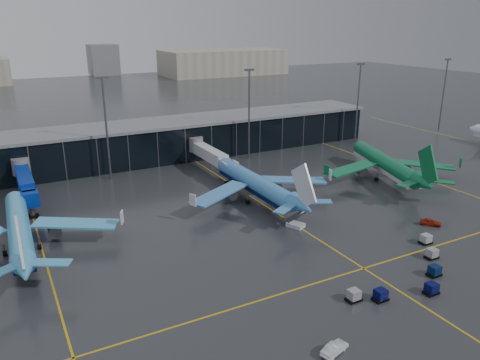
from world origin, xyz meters
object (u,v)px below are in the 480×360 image
airliner_arkefly (17,216)px  airliner_aer_lingus (386,154)px  airliner_klm_near (254,173)px  mobile_airstair (296,223)px  baggage_carts (411,272)px  service_van_red (431,222)px  service_van_white (335,348)px

airliner_arkefly → airliner_aer_lingus: bearing=0.6°
airliner_klm_near → mobile_airstair: airliner_klm_near is taller
airliner_arkefly → airliner_klm_near: 47.95m
airliner_klm_near → baggage_carts: size_ratio=1.56×
baggage_carts → mobile_airstair: (-5.20, 23.98, 0.01)m
baggage_carts → service_van_red: size_ratio=6.66×
airliner_klm_near → mobile_airstair: 17.72m
airliner_klm_near → service_van_red: (23.28, -28.63, -5.55)m
mobile_airstair → service_van_white: size_ratio=0.95×
baggage_carts → service_van_red: bearing=33.4°
airliner_klm_near → airliner_aer_lingus: size_ratio=0.98×
airliner_klm_near → baggage_carts: 41.47m
airliner_arkefly → mobile_airstair: 50.23m
airliner_klm_near → service_van_white: (-17.09, -49.25, -5.55)m
service_van_red → airliner_klm_near: bearing=86.2°
baggage_carts → airliner_arkefly: bearing=143.3°
baggage_carts → service_van_red: baggage_carts is taller
baggage_carts → mobile_airstair: 24.54m
airliner_aer_lingus → service_van_red: size_ratio=10.63×
airliner_klm_near → baggage_carts: airliner_klm_near is taller
airliner_arkefly → baggage_carts: (52.72, -39.35, -5.36)m
airliner_klm_near → service_van_red: bearing=-51.1°
mobile_airstair → service_van_red: (23.68, -11.78, -0.11)m
airliner_arkefly → service_van_red: airliner_arkefly is taller
baggage_carts → service_van_white: 23.45m
mobile_airstair → service_van_white: bearing=-141.7°
airliner_arkefly → service_van_red: size_ratio=10.27×
baggage_carts → mobile_airstair: bearing=102.2°
airliner_arkefly → baggage_carts: 66.00m
mobile_airstair → service_van_red: mobile_airstair is taller
airliner_arkefly → service_van_white: 57.11m
airliner_klm_near → service_van_white: airliner_klm_near is taller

